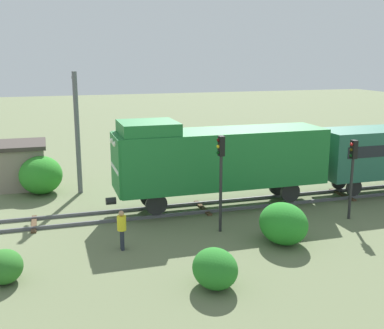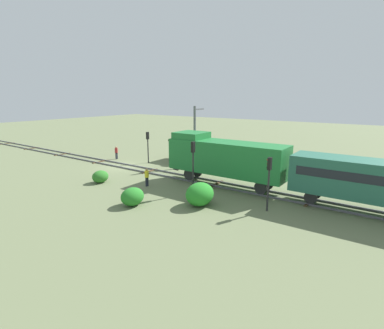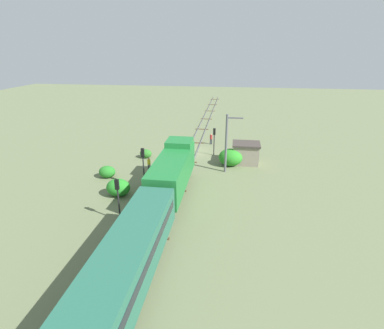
% 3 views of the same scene
% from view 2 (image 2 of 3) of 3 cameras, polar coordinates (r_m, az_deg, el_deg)
% --- Properties ---
extents(ground_plane, '(153.34, 153.34, 0.00)m').
position_cam_2_polar(ground_plane, '(36.43, -12.90, -0.35)').
color(ground_plane, '#66704C').
extents(railway_track, '(2.40, 102.23, 0.16)m').
position_cam_2_polar(railway_track, '(36.42, -12.91, -0.24)').
color(railway_track, '#595960').
rests_on(railway_track, ground).
extents(locomotive, '(2.90, 11.60, 4.60)m').
position_cam_2_polar(locomotive, '(27.39, 6.14, 1.51)').
color(locomotive, '#1E7233').
rests_on(locomotive, railway_track).
extents(traffic_signal_near, '(0.32, 0.34, 3.86)m').
position_cam_2_polar(traffic_signal_near, '(37.41, -8.44, 4.38)').
color(traffic_signal_near, '#262628').
rests_on(traffic_signal_near, ground).
extents(traffic_signal_mid, '(0.32, 0.34, 4.46)m').
position_cam_2_polar(traffic_signal_mid, '(25.07, 0.18, 1.26)').
color(traffic_signal_mid, '#262628').
rests_on(traffic_signal_mid, ground).
extents(traffic_signal_far, '(0.32, 0.34, 3.96)m').
position_cam_2_polar(traffic_signal_far, '(21.87, 14.44, -1.77)').
color(traffic_signal_far, '#262628').
rests_on(traffic_signal_far, ground).
extents(worker_near_track, '(0.38, 0.38, 1.70)m').
position_cam_2_polar(worker_near_track, '(40.74, -14.22, 2.39)').
color(worker_near_track, '#262B38').
rests_on(worker_near_track, ground).
extents(worker_by_signal, '(0.38, 0.38, 1.70)m').
position_cam_2_polar(worker_by_signal, '(27.85, -8.61, -2.13)').
color(worker_by_signal, '#262B38').
rests_on(worker_by_signal, ground).
extents(catenary_mast, '(1.94, 0.28, 7.06)m').
position_cam_2_polar(catenary_mast, '(35.03, 0.57, 5.72)').
color(catenary_mast, '#595960').
rests_on(catenary_mast, ground).
extents(relay_hut, '(3.50, 2.90, 2.74)m').
position_cam_2_polar(relay_hut, '(39.21, -1.30, 2.98)').
color(relay_hut, gray).
rests_on(relay_hut, ground).
extents(bush_near, '(2.43, 1.99, 1.77)m').
position_cam_2_polar(bush_near, '(22.80, 1.49, -5.67)').
color(bush_near, '#258426').
rests_on(bush_near, ground).
extents(bush_mid, '(1.63, 1.33, 1.18)m').
position_cam_2_polar(bush_mid, '(30.11, -17.06, -2.21)').
color(bush_mid, '#2C7226').
rests_on(bush_mid, ground).
extents(bush_far, '(3.02, 2.47, 2.20)m').
position_cam_2_polar(bush_far, '(37.13, -1.73, 1.95)').
color(bush_far, '#2C8826').
rests_on(bush_far, ground).
extents(bush_back, '(1.91, 1.56, 1.39)m').
position_cam_2_polar(bush_back, '(23.30, -11.28, -6.01)').
color(bush_back, '#267A26').
rests_on(bush_back, ground).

